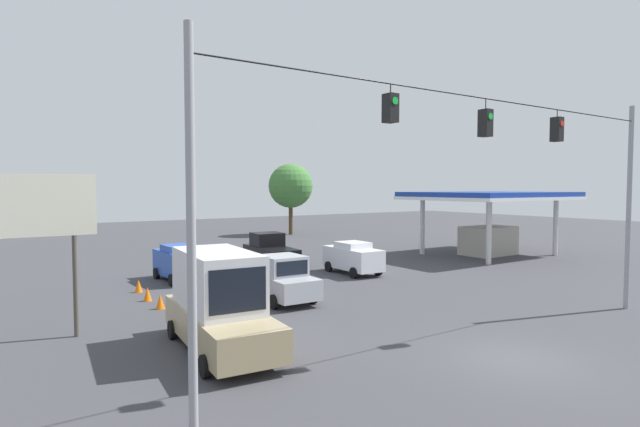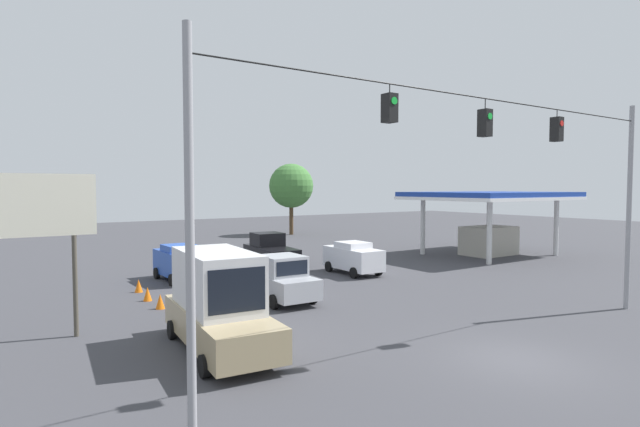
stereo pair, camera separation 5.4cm
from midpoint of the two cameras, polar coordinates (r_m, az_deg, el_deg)
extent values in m
plane|color=#3D3D42|center=(16.74, 21.61, -15.33)|extent=(140.00, 140.00, 0.00)
cylinder|color=#939399|center=(24.96, 31.89, 0.51)|extent=(0.20, 0.20, 8.64)
cylinder|color=#939399|center=(10.87, -14.53, -1.76)|extent=(0.20, 0.20, 8.64)
cylinder|color=black|center=(16.90, 18.46, 12.36)|extent=(19.17, 0.04, 0.04)
cube|color=black|center=(20.09, 25.50, 8.68)|extent=(0.32, 0.36, 0.87)
cylinder|color=black|center=(20.16, 25.54, 10.29)|extent=(0.03, 0.03, 0.27)
cylinder|color=red|center=(20.02, 25.99, 9.25)|extent=(0.20, 0.02, 0.20)
cube|color=black|center=(16.79, 18.42, 9.78)|extent=(0.32, 0.36, 0.86)
cylinder|color=black|center=(16.88, 18.45, 11.80)|extent=(0.03, 0.03, 0.34)
cylinder|color=green|center=(16.70, 18.95, 10.48)|extent=(0.20, 0.02, 0.20)
cube|color=black|center=(13.90, 8.06, 11.83)|extent=(0.32, 0.36, 0.78)
cylinder|color=black|center=(13.99, 8.08, 13.94)|extent=(0.03, 0.03, 0.27)
cylinder|color=green|center=(13.79, 8.61, 12.63)|extent=(0.20, 0.02, 0.20)
cube|color=#234CB2|center=(29.04, -15.69, -5.47)|extent=(1.87, 4.03, 1.34)
cube|color=#234CB2|center=(28.92, -15.71, -3.81)|extent=(1.67, 1.80, 0.36)
cube|color=black|center=(28.10, -15.10, -3.99)|extent=(1.42, 0.06, 0.25)
cylinder|color=black|center=(27.65, -16.50, -7.31)|extent=(0.24, 0.65, 0.64)
cylinder|color=black|center=(28.26, -13.07, -7.04)|extent=(0.24, 0.65, 0.64)
cylinder|color=black|center=(30.08, -18.11, -6.50)|extent=(0.24, 0.65, 0.64)
cylinder|color=black|center=(30.64, -14.92, -6.28)|extent=(0.24, 0.65, 0.64)
cube|color=tan|center=(16.58, -11.26, -12.40)|extent=(2.69, 6.33, 1.00)
cube|color=silver|center=(16.55, -11.64, -7.39)|extent=(2.32, 4.10, 1.84)
cube|color=black|center=(14.70, -9.33, -8.68)|extent=(1.72, 0.17, 1.29)
cylinder|color=black|center=(14.60, -12.97, -16.63)|extent=(0.28, 0.66, 0.64)
cylinder|color=black|center=(15.29, -4.89, -15.65)|extent=(0.28, 0.66, 0.64)
cylinder|color=black|center=(18.31, -16.48, -12.60)|extent=(0.28, 0.66, 0.64)
cylinder|color=black|center=(18.87, -9.93, -12.06)|extent=(0.28, 0.66, 0.64)
cube|color=#A8AAB2|center=(23.53, -5.01, -7.88)|extent=(2.08, 5.29, 0.90)
cube|color=#A8AAB2|center=(22.83, -4.30, -5.92)|extent=(1.83, 1.94, 0.90)
cube|color=black|center=(22.00, -3.13, -6.26)|extent=(1.54, 0.06, 0.63)
cylinder|color=black|center=(21.71, -5.22, -10.02)|extent=(0.24, 0.65, 0.64)
cylinder|color=black|center=(22.63, -0.80, -9.47)|extent=(0.24, 0.65, 0.64)
cylinder|color=black|center=(24.72, -8.85, -8.44)|extent=(0.24, 0.65, 0.64)
cylinder|color=black|center=(25.54, -4.83, -8.05)|extent=(0.24, 0.65, 0.64)
cube|color=black|center=(33.79, -5.56, -4.56)|extent=(2.50, 5.28, 0.90)
cube|color=black|center=(34.25, -5.98, -2.95)|extent=(2.05, 2.00, 0.90)
cube|color=black|center=(35.10, -6.58, -2.81)|extent=(1.65, 0.16, 0.63)
cylinder|color=black|center=(35.78, -5.10, -4.87)|extent=(0.27, 0.66, 0.64)
cylinder|color=black|center=(35.00, -8.21, -5.06)|extent=(0.27, 0.66, 0.64)
cylinder|color=black|center=(32.79, -2.73, -5.58)|extent=(0.27, 0.66, 0.64)
cylinder|color=black|center=(31.94, -6.07, -5.82)|extent=(0.27, 0.66, 0.64)
cube|color=silver|center=(30.27, 3.84, -5.11)|extent=(1.93, 4.21, 1.24)
cube|color=silver|center=(30.17, 3.85, -3.61)|extent=(1.69, 1.89, 0.36)
cube|color=black|center=(30.92, 2.86, -3.45)|extent=(1.40, 0.08, 0.25)
cylinder|color=black|center=(31.95, 3.73, -5.81)|extent=(0.25, 0.65, 0.64)
cylinder|color=black|center=(30.99, 1.07, -6.08)|extent=(0.25, 0.65, 0.64)
cylinder|color=black|center=(29.82, 6.72, -6.46)|extent=(0.25, 0.65, 0.64)
cylinder|color=black|center=(28.79, 3.96, -6.78)|extent=(0.25, 0.65, 0.64)
cone|color=orange|center=(16.54, -10.85, -14.24)|extent=(0.39, 0.39, 0.64)
cone|color=orange|center=(18.59, -13.58, -12.33)|extent=(0.39, 0.39, 0.64)
cone|color=orange|center=(20.59, -15.73, -10.84)|extent=(0.39, 0.39, 0.64)
cone|color=orange|center=(22.75, -17.74, -9.55)|extent=(0.39, 0.39, 0.64)
cone|color=orange|center=(24.47, -19.05, -8.69)|extent=(0.39, 0.39, 0.64)
cone|color=orange|center=(26.58, -19.96, -7.78)|extent=(0.39, 0.39, 0.64)
cube|color=navy|center=(40.49, 18.84, 2.10)|extent=(11.39, 8.82, 0.35)
cube|color=white|center=(40.50, 18.83, 1.68)|extent=(11.49, 8.92, 0.24)
cylinder|color=silver|center=(45.63, 18.74, -0.87)|extent=(0.36, 0.36, 4.51)
cylinder|color=silver|center=(39.60, 11.71, -1.34)|extent=(0.36, 0.36, 4.51)
cylinder|color=silver|center=(42.18, 25.42, -1.31)|extent=(0.36, 0.36, 4.51)
cylinder|color=silver|center=(35.57, 18.84, -1.92)|extent=(0.36, 0.36, 4.51)
cube|color=#B2AD9E|center=(40.70, 18.76, -2.96)|extent=(3.99, 2.65, 2.20)
cylinder|color=#4C473D|center=(19.48, -26.11, -7.45)|extent=(0.16, 0.16, 3.56)
cube|color=silver|center=(19.03, -31.40, 0.78)|extent=(4.87, 0.12, 2.12)
cylinder|color=#4C3823|center=(55.15, -3.27, -0.32)|extent=(0.44, 0.44, 4.06)
sphere|color=#427A38|center=(55.06, -3.28, 3.18)|extent=(4.87, 4.87, 4.87)
camera|label=1|loc=(0.03, -89.94, 0.00)|focal=28.00mm
camera|label=2|loc=(0.03, 90.06, 0.00)|focal=28.00mm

